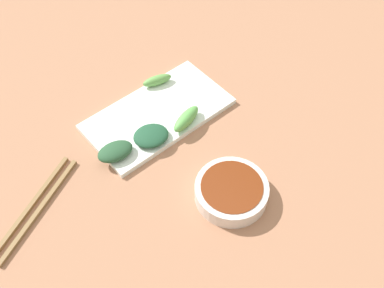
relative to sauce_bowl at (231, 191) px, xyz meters
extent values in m
cube|color=#A57153|center=(0.15, -0.03, -0.03)|extent=(2.10, 2.10, 0.02)
cylinder|color=silver|center=(0.00, 0.00, 0.00)|extent=(0.13, 0.13, 0.03)
cylinder|color=maroon|center=(0.00, 0.00, 0.01)|extent=(0.11, 0.11, 0.02)
cube|color=white|center=(0.24, -0.02, -0.01)|extent=(0.16, 0.30, 0.01)
ellipsoid|color=#619E4B|center=(0.31, -0.07, 0.00)|extent=(0.04, 0.07, 0.02)
ellipsoid|color=#274F31|center=(0.21, 0.11, 0.00)|extent=(0.06, 0.08, 0.02)
ellipsoid|color=#1F4D33|center=(0.19, 0.03, 0.00)|extent=(0.08, 0.09, 0.02)
ellipsoid|color=#5FAB51|center=(0.18, -0.04, 0.01)|extent=(0.05, 0.08, 0.03)
cube|color=olive|center=(0.20, 0.28, -0.01)|extent=(0.11, 0.21, 0.01)
cube|color=olive|center=(0.22, 0.29, -0.01)|extent=(0.11, 0.21, 0.01)
camera|label=1|loc=(-0.28, 0.34, 0.70)|focal=42.71mm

